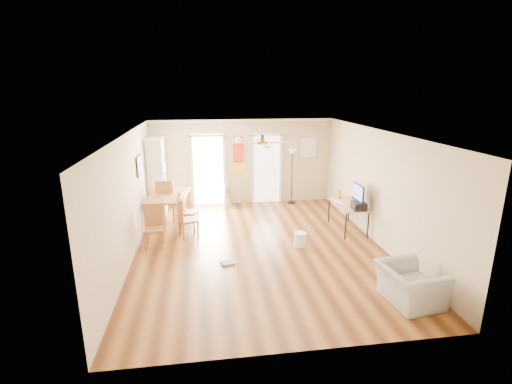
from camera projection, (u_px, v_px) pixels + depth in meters
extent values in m
plane|color=brown|center=(260.00, 248.00, 8.48)|extent=(7.00, 7.00, 0.00)
cube|color=red|center=(238.00, 154.00, 11.36)|extent=(0.46, 0.03, 1.10)
cube|color=white|center=(308.00, 148.00, 11.61)|extent=(0.50, 0.04, 0.60)
cube|color=black|center=(139.00, 165.00, 8.98)|extent=(0.04, 0.66, 0.48)
cylinder|color=#B4B4B6|center=(228.00, 196.00, 11.38)|extent=(0.34, 0.34, 0.64)
cube|color=white|center=(339.00, 202.00, 9.53)|extent=(0.21, 0.43, 0.02)
cube|color=black|center=(359.00, 206.00, 8.94)|extent=(0.33, 0.37, 0.18)
cylinder|color=orange|center=(339.00, 194.00, 9.77)|extent=(0.10, 0.10, 0.25)
cylinder|color=white|center=(300.00, 239.00, 8.53)|extent=(0.30, 0.30, 0.33)
cube|color=#959691|center=(227.00, 263.00, 7.71)|extent=(0.32, 0.27, 0.04)
imported|color=#A6A6A1|center=(409.00, 285.00, 6.26)|extent=(0.96, 1.07, 0.64)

